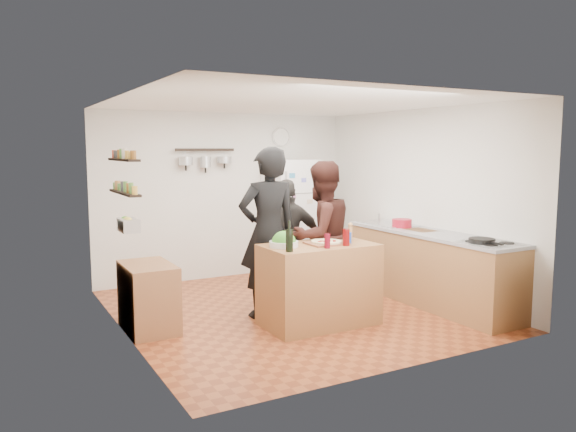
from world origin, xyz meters
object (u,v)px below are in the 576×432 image
salt_canister (348,238)px  person_back (288,241)px  counter_run (429,268)px  person_center (321,237)px  red_bowl (402,223)px  wall_clock (281,137)px  skillet (482,241)px  salad_bowl (284,244)px  fridge (291,217)px  prep_island (319,285)px  side_table (148,297)px  wine_bottle (289,240)px  pepper_mill (350,234)px  person_left (268,233)px

salt_canister → person_back: bearing=97.7°
counter_run → person_center: bearing=164.7°
red_bowl → wall_clock: wall_clock is taller
person_back → skillet: 2.35m
wall_clock → person_center: bearing=-105.9°
salad_bowl → salt_canister: bearing=-13.3°
fridge → salt_canister: bearing=-104.7°
prep_island → side_table: (-1.73, 0.72, -0.09)m
wine_bottle → person_center: 1.07m
salad_bowl → skillet: size_ratio=1.11×
salad_bowl → person_center: person_center is taller
person_center → fridge: 2.02m
counter_run → wall_clock: 3.22m
fridge → side_table: fridge is taller
pepper_mill → fridge: fridge is taller
salad_bowl → person_back: person_back is taller
salt_canister → skillet: (1.31, -0.72, -0.03)m
person_left → person_back: person_left is taller
wine_bottle → side_table: bearing=142.7°
prep_island → salad_bowl: 0.64m
salad_bowl → side_table: (-1.31, 0.67, -0.58)m
person_back → salad_bowl: bearing=81.3°
wall_clock → salad_bowl: bearing=-117.3°
salad_bowl → prep_island: bearing=-6.8°
skillet → salt_canister: bearing=151.2°
salad_bowl → person_back: size_ratio=0.20×
side_table → prep_island: bearing=-22.5°
wine_bottle → pepper_mill: (0.95, 0.27, -0.03)m
prep_island → salt_canister: size_ratio=9.66×
person_center → wall_clock: 2.65m
side_table → salad_bowl: bearing=-27.0°
person_left → counter_run: (2.06, -0.47, -0.55)m
fridge → side_table: size_ratio=2.25×
person_center → prep_island: bearing=47.3°
person_back → person_center: bearing=129.9°
wine_bottle → wall_clock: wall_clock is taller
wine_bottle → person_center: size_ratio=0.13×
prep_island → person_center: person_center is taller
counter_run → skillet: size_ratio=9.31×
person_center → pepper_mill: bearing=99.0°
salad_bowl → red_bowl: size_ratio=1.20×
salad_bowl → fridge: size_ratio=0.17×
person_center → red_bowl: person_center is taller
prep_island → side_table: 1.88m
salt_canister → person_back: size_ratio=0.08×
salt_canister → counter_run: bearing=8.4°
person_back → fridge: size_ratio=0.88×
person_back → wine_bottle: bearing=84.2°
salad_bowl → skillet: 2.21m
pepper_mill → wall_clock: wall_clock is taller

